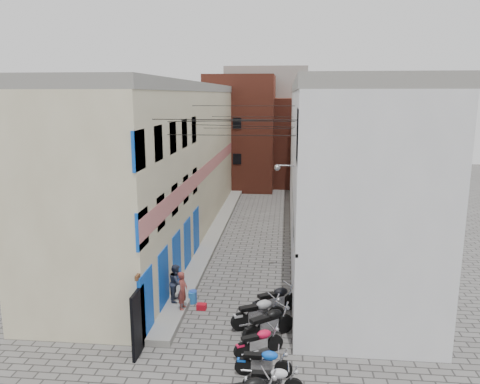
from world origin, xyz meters
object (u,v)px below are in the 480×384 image
(motorcycle_c, at_px, (263,361))
(motorcycle_b, at_px, (273,379))
(motorcycle_f, at_px, (258,311))
(water_jug_far, at_px, (193,296))
(motorcycle_e, at_px, (269,322))
(red_crate, at_px, (202,307))
(motorcycle_d, at_px, (259,340))
(person_b, at_px, (176,283))
(motorcycle_g, at_px, (276,298))
(person_a, at_px, (183,290))
(water_jug_near, at_px, (192,298))

(motorcycle_c, bearing_deg, motorcycle_b, 20.28)
(motorcycle_f, height_order, water_jug_far, motorcycle_f)
(motorcycle_e, distance_m, red_crate, 3.40)
(motorcycle_d, bearing_deg, person_b, -162.30)
(motorcycle_c, bearing_deg, motorcycle_d, -168.06)
(motorcycle_e, distance_m, motorcycle_g, 1.95)
(motorcycle_b, xyz_separation_m, person_a, (-3.60, 4.62, 0.49))
(motorcycle_b, relative_size, motorcycle_f, 0.82)
(motorcycle_c, xyz_separation_m, motorcycle_e, (0.07, 2.26, 0.11))
(motorcycle_b, xyz_separation_m, motorcycle_c, (-0.30, 0.90, 0.01))
(motorcycle_c, distance_m, motorcycle_e, 2.26)
(person_a, relative_size, person_b, 0.99)
(motorcycle_f, relative_size, motorcycle_g, 1.00)
(motorcycle_b, height_order, motorcycle_e, motorcycle_e)
(motorcycle_c, relative_size, red_crate, 4.74)
(motorcycle_e, bearing_deg, red_crate, -164.30)
(motorcycle_d, relative_size, water_jug_far, 3.49)
(motorcycle_c, xyz_separation_m, water_jug_near, (-3.15, 4.74, -0.27))
(motorcycle_f, height_order, person_b, person_b)
(motorcycle_d, bearing_deg, red_crate, -170.42)
(motorcycle_b, relative_size, motorcycle_e, 0.81)
(motorcycle_d, bearing_deg, motorcycle_c, -18.93)
(person_b, relative_size, water_jug_far, 2.99)
(motorcycle_b, distance_m, water_jug_near, 6.61)
(person_b, xyz_separation_m, red_crate, (1.04, -0.21, -0.88))
(water_jug_far, distance_m, red_crate, 0.79)
(water_jug_far, bearing_deg, water_jug_near, -99.00)
(motorcycle_e, relative_size, water_jug_far, 4.24)
(person_b, distance_m, water_jug_near, 0.99)
(water_jug_near, bearing_deg, motorcycle_g, -9.09)
(motorcycle_g, xyz_separation_m, water_jug_near, (-3.40, 0.54, -0.38))
(motorcycle_b, relative_size, red_crate, 4.68)
(motorcycle_e, bearing_deg, motorcycle_d, -53.01)
(motorcycle_d, bearing_deg, person_a, -158.89)
(motorcycle_g, xyz_separation_m, red_crate, (-2.92, 0.02, -0.50))
(red_crate, bearing_deg, motorcycle_e, -35.67)
(motorcycle_b, xyz_separation_m, motorcycle_d, (-0.51, 2.07, 0.01))
(person_b, relative_size, water_jug_near, 3.14)
(person_a, height_order, water_jug_near, person_a)
(motorcycle_b, bearing_deg, red_crate, -151.68)
(motorcycle_c, relative_size, person_b, 1.17)
(water_jug_near, bearing_deg, water_jug_far, 81.00)
(motorcycle_d, height_order, motorcycle_f, motorcycle_f)
(motorcycle_f, relative_size, red_crate, 5.72)
(water_jug_far, height_order, red_crate, water_jug_far)
(red_crate, bearing_deg, motorcycle_b, -59.89)
(motorcycle_e, bearing_deg, water_jug_near, -166.30)
(water_jug_near, distance_m, red_crate, 0.72)
(motorcycle_d, relative_size, person_a, 1.18)
(motorcycle_g, height_order, person_a, person_a)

